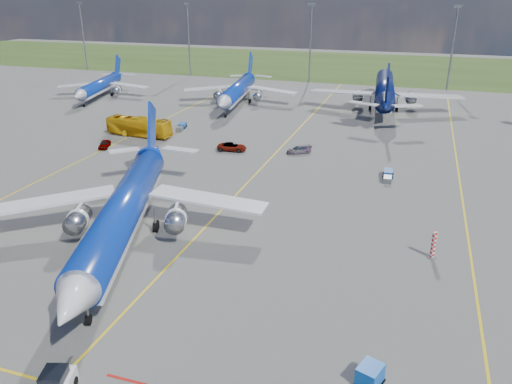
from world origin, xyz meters
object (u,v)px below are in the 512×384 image
(service_car_b, at_px, (232,147))
(baggage_tug_w, at_px, (388,175))
(bg_jet_n, at_px, (383,107))
(main_airliner, at_px, (128,242))
(warning_post, at_px, (433,245))
(uld_container, at_px, (370,375))
(apron_bus, at_px, (139,127))
(service_car_a, at_px, (105,144))
(bg_jet_nw, at_px, (101,98))
(baggage_tug_c, at_px, (181,127))
(service_car_c, at_px, (299,150))
(bg_jet_nnw, at_px, (238,105))

(service_car_b, distance_m, baggage_tug_w, 28.00)
(bg_jet_n, distance_m, main_airliner, 83.07)
(warning_post, bearing_deg, service_car_b, 139.39)
(bg_jet_n, relative_size, uld_container, 25.97)
(warning_post, relative_size, service_car_b, 0.58)
(apron_bus, distance_m, baggage_tug_w, 48.92)
(apron_bus, bearing_deg, bg_jet_n, -42.89)
(service_car_b, bearing_deg, service_car_a, 97.63)
(bg_jet_nw, relative_size, main_airliner, 0.77)
(uld_container, bearing_deg, baggage_tug_c, 146.03)
(main_airliner, xyz_separation_m, service_car_a, (-23.48, 30.65, 0.67))
(apron_bus, distance_m, service_car_a, 9.22)
(service_car_a, bearing_deg, bg_jet_n, 28.96)
(baggage_tug_c, bearing_deg, service_car_c, -29.46)
(service_car_b, bearing_deg, bg_jet_nnw, 12.55)
(warning_post, height_order, bg_jet_nnw, bg_jet_nnw)
(apron_bus, relative_size, service_car_b, 2.59)
(bg_jet_n, distance_m, service_car_c, 43.20)
(baggage_tug_c, bearing_deg, baggage_tug_w, -33.26)
(bg_jet_nnw, relative_size, service_car_b, 7.82)
(warning_post, bearing_deg, bg_jet_nnw, 125.19)
(uld_container, relative_size, baggage_tug_c, 0.40)
(service_car_b, height_order, baggage_tug_c, service_car_b)
(bg_jet_n, height_order, service_car_a, bg_jet_n)
(main_airliner, distance_m, baggage_tug_c, 49.45)
(uld_container, relative_size, service_car_b, 0.37)
(main_airliner, xyz_separation_m, service_car_c, (10.69, 38.41, 0.63))
(baggage_tug_w, bearing_deg, service_car_b, 166.11)
(baggage_tug_w, bearing_deg, bg_jet_nnw, 131.39)
(uld_container, bearing_deg, bg_jet_nw, 153.23)
(bg_jet_nnw, xyz_separation_m, bg_jet_n, (34.53, 8.18, 0.00))
(bg_jet_nw, bearing_deg, main_airliner, -67.53)
(service_car_c, bearing_deg, bg_jet_n, 129.26)
(bg_jet_n, xyz_separation_m, service_car_b, (-22.52, -44.12, 0.72))
(main_airliner, height_order, service_car_c, main_airliner)
(bg_jet_nnw, relative_size, service_car_a, 10.24)
(uld_container, xyz_separation_m, apron_bus, (-50.02, 53.22, 1.10))
(uld_container, height_order, baggage_tug_w, uld_container)
(main_airliner, distance_m, service_car_a, 38.61)
(warning_post, xyz_separation_m, apron_bus, (-54.36, 32.43, 0.36))
(bg_jet_nnw, relative_size, service_car_c, 9.24)
(apron_bus, distance_m, service_car_b, 20.94)
(warning_post, relative_size, bg_jet_nnw, 0.07)
(bg_jet_nw, bearing_deg, service_car_c, -40.37)
(apron_bus, height_order, service_car_a, apron_bus)
(bg_jet_nw, bearing_deg, uld_container, -60.00)
(warning_post, height_order, apron_bus, apron_bus)
(baggage_tug_w, relative_size, baggage_tug_c, 1.00)
(uld_container, relative_size, service_car_a, 0.48)
(bg_jet_nnw, bearing_deg, baggage_tug_c, -105.22)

